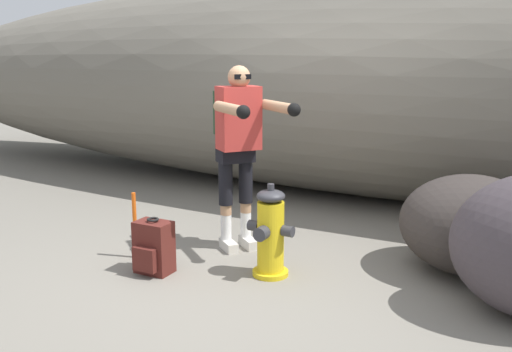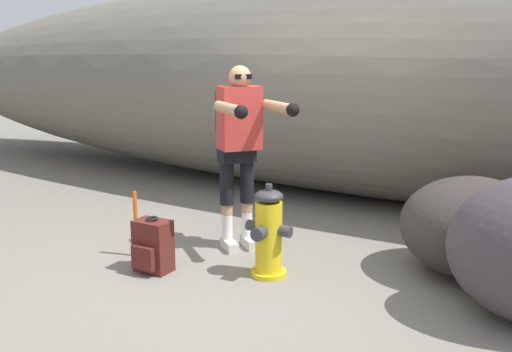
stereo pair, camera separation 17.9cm
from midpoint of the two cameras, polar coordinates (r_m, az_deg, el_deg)
name	(u,v)px [view 2 (the right image)]	position (r m, az deg, el deg)	size (l,w,h in m)	color
ground_plane	(245,273)	(4.80, -0.02, -9.83)	(56.00, 56.00, 0.04)	slate
dirt_embankment	(377,86)	(7.33, 12.96, 8.97)	(17.60, 3.20, 2.80)	#666056
fire_hydrant	(268,234)	(4.57, 2.41, -5.95)	(0.40, 0.35, 0.77)	gold
utility_worker	(239,135)	(5.03, -0.70, 4.17)	(1.01, 0.90, 1.69)	beige
spare_backpack	(153,246)	(4.77, -9.43, -7.12)	(0.31, 0.30, 0.47)	#511E19
boulder_large	(472,227)	(4.94, 22.20, -4.83)	(1.17, 1.13, 0.82)	#342E2C
pine_tree_far_left	(301,3)	(14.76, 4.96, 17.21)	(2.76, 2.76, 5.56)	#47331E
survey_stake	(136,224)	(5.12, -11.17, -4.84)	(0.04, 0.04, 0.60)	#E55914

